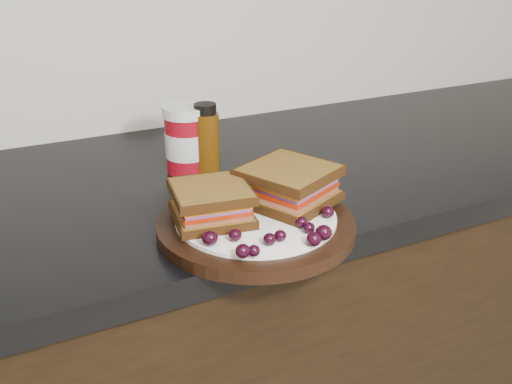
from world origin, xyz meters
TOP-DOWN VIEW (x-y plane):
  - countertop at (0.00, 1.70)m, footprint 3.98×0.60m
  - plate at (0.20, 1.47)m, footprint 0.28×0.28m
  - sandwich_left at (0.14, 1.49)m, footprint 0.12×0.12m
  - sandwich_right at (0.26, 1.49)m, footprint 0.16×0.16m
  - grape_0 at (0.11, 1.42)m, footprint 0.02×0.02m
  - grape_1 at (0.14, 1.42)m, footprint 0.02×0.02m
  - grape_2 at (0.13, 1.38)m, footprint 0.02×0.02m
  - grape_3 at (0.15, 1.38)m, footprint 0.02×0.02m
  - grape_4 at (0.18, 1.39)m, footprint 0.02×0.02m
  - grape_5 at (0.19, 1.39)m, footprint 0.02×0.02m
  - grape_6 at (0.23, 1.36)m, footprint 0.02×0.02m
  - grape_7 at (0.25, 1.37)m, footprint 0.02×0.02m
  - grape_8 at (0.24, 1.40)m, footprint 0.02×0.02m
  - grape_9 at (0.24, 1.41)m, footprint 0.02×0.02m
  - grape_10 at (0.29, 1.42)m, footprint 0.02×0.02m
  - grape_11 at (0.27, 1.46)m, footprint 0.02×0.02m
  - grape_12 at (0.28, 1.46)m, footprint 0.02×0.02m
  - grape_13 at (0.29, 1.50)m, footprint 0.02×0.02m
  - grape_14 at (0.27, 1.52)m, footprint 0.01×0.01m
  - grape_15 at (0.25, 1.51)m, footprint 0.02×0.02m
  - grape_16 at (0.15, 1.52)m, footprint 0.02×0.02m
  - grape_17 at (0.15, 1.50)m, footprint 0.02×0.02m
  - grape_18 at (0.12, 1.50)m, footprint 0.02×0.02m
  - grape_19 at (0.12, 1.47)m, footprint 0.02×0.02m
  - grape_20 at (0.14, 1.45)m, footprint 0.02×0.02m
  - grape_21 at (0.15, 1.51)m, footprint 0.02×0.02m
  - grape_22 at (0.14, 1.50)m, footprint 0.02×0.02m
  - grape_23 at (0.10, 1.48)m, footprint 0.02×0.02m
  - condiment_jar at (0.19, 1.73)m, footprint 0.08×0.08m
  - oil_bottle at (0.22, 1.71)m, footprint 0.06×0.06m

SIDE VIEW (x-z plane):
  - countertop at x=0.00m, z-range 0.86..0.90m
  - plate at x=0.20m, z-range 0.90..0.92m
  - grape_14 at x=0.27m, z-range 0.92..0.94m
  - grape_16 at x=0.15m, z-range 0.92..0.94m
  - grape_3 at x=0.15m, z-range 0.92..0.94m
  - grape_5 at x=0.19m, z-range 0.92..0.94m
  - grape_8 at x=0.24m, z-range 0.92..0.94m
  - grape_22 at x=0.14m, z-range 0.92..0.94m
  - grape_21 at x=0.15m, z-range 0.92..0.94m
  - grape_9 at x=0.24m, z-range 0.92..0.94m
  - grape_13 at x=0.29m, z-range 0.92..0.94m
  - grape_4 at x=0.18m, z-range 0.92..0.94m
  - grape_19 at x=0.12m, z-range 0.92..0.94m
  - grape_18 at x=0.12m, z-range 0.92..0.94m
  - grape_1 at x=0.14m, z-range 0.92..0.94m
  - grape_20 at x=0.14m, z-range 0.92..0.94m
  - grape_15 at x=0.25m, z-range 0.92..0.94m
  - grape_11 at x=0.27m, z-range 0.92..0.94m
  - grape_10 at x=0.29m, z-range 0.92..0.94m
  - grape_23 at x=0.10m, z-range 0.92..0.94m
  - grape_17 at x=0.15m, z-range 0.92..0.94m
  - grape_2 at x=0.13m, z-range 0.92..0.94m
  - grape_6 at x=0.23m, z-range 0.92..0.94m
  - grape_12 at x=0.28m, z-range 0.92..0.94m
  - grape_0 at x=0.11m, z-range 0.92..0.94m
  - grape_7 at x=0.25m, z-range 0.92..0.94m
  - sandwich_left at x=0.14m, z-range 0.92..0.97m
  - sandwich_right at x=0.26m, z-range 0.92..0.98m
  - condiment_jar at x=0.19m, z-range 0.90..1.02m
  - oil_bottle at x=0.22m, z-range 0.90..1.03m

